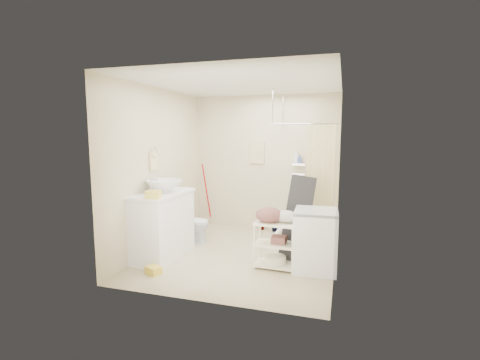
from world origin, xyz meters
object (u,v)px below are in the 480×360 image
object	(u,v)px
toilet	(192,222)
vanity	(161,225)
laundry_rack	(276,241)
washing_machine	(315,240)

from	to	relation	value
toilet	vanity	bearing A→B (deg)	177.25
toilet	laundry_rack	distance (m)	1.83
washing_machine	laundry_rack	distance (m)	0.55
vanity	laundry_rack	bearing A→B (deg)	3.06
vanity	washing_machine	world-z (taller)	vanity
toilet	laundry_rack	size ratio (longest dim) A/B	0.84
washing_machine	toilet	bearing A→B (deg)	159.24
vanity	washing_machine	bearing A→B (deg)	5.04
vanity	laundry_rack	xyz separation A→B (m)	(1.76, 0.04, -0.10)
washing_machine	laundry_rack	world-z (taller)	washing_machine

